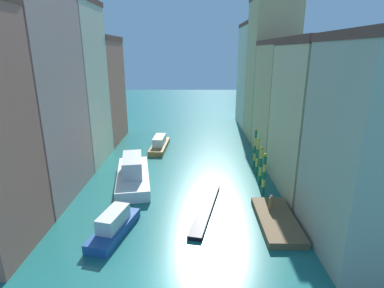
# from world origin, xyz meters

# --- Properties ---
(ground_plane) EXTENTS (154.00, 154.00, 0.00)m
(ground_plane) POSITION_xyz_m (0.00, 24.50, 0.00)
(ground_plane) COLOR #1E6B66
(building_left_1) EXTENTS (6.81, 10.96, 20.74)m
(building_left_1) POSITION_xyz_m (-13.96, 12.65, 10.39)
(building_left_1) COLOR tan
(building_left_1) RESTS_ON ground
(building_left_2) EXTENTS (6.81, 9.23, 20.48)m
(building_left_2) POSITION_xyz_m (-13.96, 22.87, 10.25)
(building_left_2) COLOR beige
(building_left_2) RESTS_ON ground
(building_left_3) EXTENTS (6.81, 10.39, 16.58)m
(building_left_3) POSITION_xyz_m (-13.96, 32.64, 8.31)
(building_left_3) COLOR #C6705B
(building_left_3) RESTS_ON ground
(building_right_0) EXTENTS (6.81, 9.26, 15.69)m
(building_right_0) POSITION_xyz_m (13.96, 3.91, 7.86)
(building_right_0) COLOR #BCB299
(building_right_0) RESTS_ON ground
(building_right_1) EXTENTS (6.81, 11.18, 15.75)m
(building_right_1) POSITION_xyz_m (13.96, 14.45, 7.89)
(building_right_1) COLOR beige
(building_right_1) RESTS_ON ground
(building_right_2) EXTENTS (6.81, 10.37, 15.75)m
(building_right_2) POSITION_xyz_m (13.96, 25.28, 7.89)
(building_right_2) COLOR #DBB77A
(building_right_2) RESTS_ON ground
(building_right_3) EXTENTS (6.81, 8.35, 22.52)m
(building_right_3) POSITION_xyz_m (13.96, 34.72, 11.27)
(building_right_3) COLOR #DBB77A
(building_right_3) RESTS_ON ground
(building_right_4) EXTENTS (6.81, 11.26, 19.43)m
(building_right_4) POSITION_xyz_m (13.96, 44.48, 9.73)
(building_right_4) COLOR beige
(building_right_4) RESTS_ON ground
(waterfront_dock) EXTENTS (3.12, 7.49, 0.60)m
(waterfront_dock) POSITION_xyz_m (8.76, 7.08, 0.30)
(waterfront_dock) COLOR brown
(waterfront_dock) RESTS_ON ground
(person_on_dock) EXTENTS (0.36, 0.36, 1.37)m
(person_on_dock) POSITION_xyz_m (8.55, 8.61, 1.23)
(person_on_dock) COLOR olive
(person_on_dock) RESTS_ON waterfront_dock
(mooring_pole_0) EXTENTS (0.38, 0.38, 4.52)m
(mooring_pole_0) POSITION_xyz_m (8.77, 12.82, 2.32)
(mooring_pole_0) COLOR #197247
(mooring_pole_0) RESTS_ON ground
(mooring_pole_1) EXTENTS (0.34, 0.34, 4.38)m
(mooring_pole_1) POSITION_xyz_m (8.96, 15.41, 2.24)
(mooring_pole_1) COLOR #197247
(mooring_pole_1) RESTS_ON ground
(mooring_pole_2) EXTENTS (0.33, 0.33, 4.71)m
(mooring_pole_2) POSITION_xyz_m (9.04, 17.83, 2.41)
(mooring_pole_2) COLOR #197247
(mooring_pole_2) RESTS_ON ground
(mooring_pole_3) EXTENTS (0.30, 0.30, 5.21)m
(mooring_pole_3) POSITION_xyz_m (9.24, 20.28, 2.65)
(mooring_pole_3) COLOR #197247
(mooring_pole_3) RESTS_ON ground
(vaporetto_white) EXTENTS (5.30, 10.87, 3.09)m
(vaporetto_white) POSITION_xyz_m (-5.41, 15.63, 1.09)
(vaporetto_white) COLOR white
(vaporetto_white) RESTS_ON ground
(gondola_black) EXTENTS (3.36, 10.16, 0.38)m
(gondola_black) POSITION_xyz_m (2.67, 9.37, 0.19)
(gondola_black) COLOR black
(gondola_black) RESTS_ON ground
(motorboat_0) EXTENTS (3.32, 6.43, 2.04)m
(motorboat_0) POSITION_xyz_m (-4.99, 5.38, 0.79)
(motorboat_0) COLOR #234C93
(motorboat_0) RESTS_ON ground
(motorboat_1) EXTENTS (2.57, 7.90, 1.95)m
(motorboat_1) POSITION_xyz_m (-3.79, 28.17, 0.73)
(motorboat_1) COLOR olive
(motorboat_1) RESTS_ON ground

